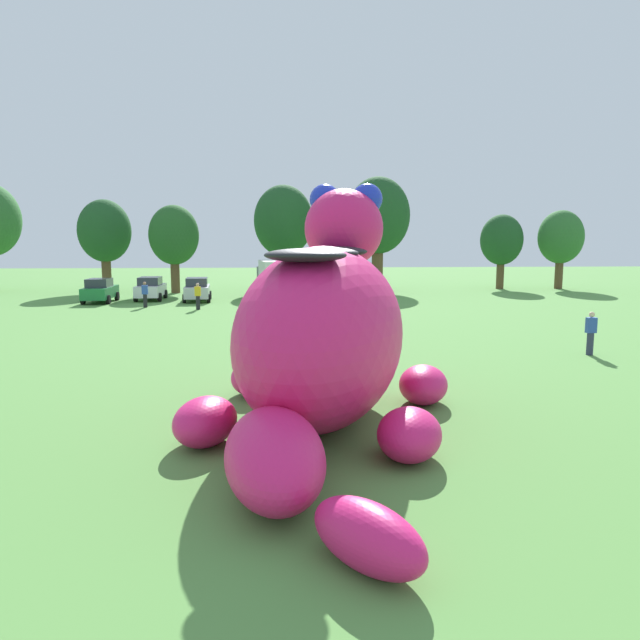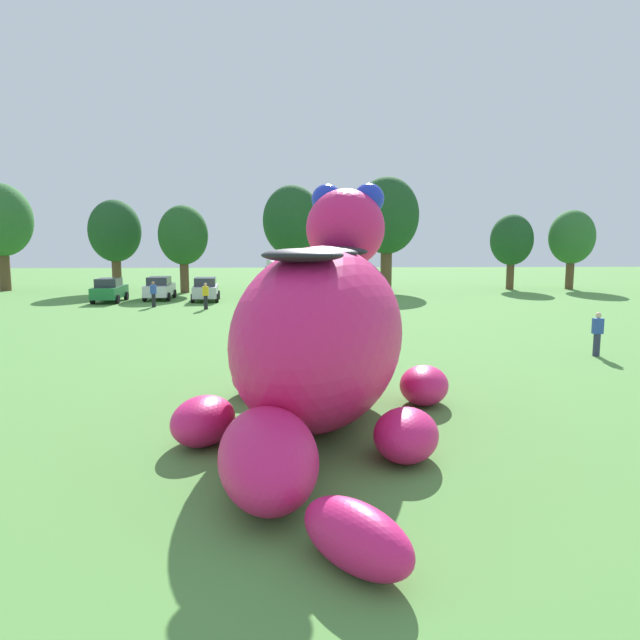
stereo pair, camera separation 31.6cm
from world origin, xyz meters
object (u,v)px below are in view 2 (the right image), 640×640
at_px(box_truck, 283,278).
at_px(spectator_near_inflatable, 597,334).
at_px(giant_inflatable_creature, 322,333).
at_px(car_green, 109,290).
at_px(spectator_mid_field, 153,294).
at_px(spectator_by_cars, 206,296).
at_px(car_white, 160,288).
at_px(car_silver, 206,289).

height_order(box_truck, spectator_near_inflatable, box_truck).
distance_m(giant_inflatable_creature, car_green, 31.94).
relative_size(box_truck, spectator_near_inflatable, 3.88).
bearing_deg(giant_inflatable_creature, box_truck, 92.93).
relative_size(car_green, spectator_mid_field, 2.43).
relative_size(box_truck, spectator_by_cars, 3.88).
distance_m(car_green, box_truck, 12.56).
distance_m(car_green, car_white, 3.58).
bearing_deg(spectator_near_inflatable, spectator_mid_field, 140.30).
xyz_separation_m(spectator_near_inflatable, spectator_mid_field, (-21.12, 17.53, 0.00)).
distance_m(giant_inflatable_creature, spectator_mid_field, 27.27).
distance_m(spectator_near_inflatable, spectator_mid_field, 27.44).
bearing_deg(spectator_by_cars, box_truck, 49.37).
height_order(spectator_mid_field, spectator_by_cars, same).
bearing_deg(car_white, box_truck, -3.84).
xyz_separation_m(car_white, box_truck, (9.26, -0.62, 0.74)).
relative_size(car_white, spectator_by_cars, 2.43).
height_order(car_green, spectator_near_inflatable, car_green).
distance_m(giant_inflatable_creature, car_silver, 30.04).
distance_m(car_white, spectator_near_inflatable, 31.29).
height_order(car_white, spectator_by_cars, car_white).
distance_m(car_silver, spectator_by_cars, 5.31).
height_order(giant_inflatable_creature, spectator_mid_field, giant_inflatable_creature).
distance_m(giant_inflatable_creature, spectator_by_cars, 24.77).
bearing_deg(spectator_by_cars, car_silver, 98.41).
relative_size(giant_inflatable_creature, box_truck, 1.86).
relative_size(car_green, spectator_near_inflatable, 2.43).
bearing_deg(car_silver, car_white, 163.37).
xyz_separation_m(giant_inflatable_creature, car_green, (-14.02, 28.67, -1.38)).
bearing_deg(spectator_near_inflatable, car_silver, 130.47).
height_order(car_white, spectator_near_inflatable, car_white).
height_order(giant_inflatable_creature, car_silver, giant_inflatable_creature).
bearing_deg(car_white, spectator_by_cars, -55.34).
distance_m(car_green, spectator_mid_field, 5.18).
relative_size(box_truck, spectator_mid_field, 3.88).
bearing_deg(car_green, giant_inflatable_creature, -63.95).
bearing_deg(car_green, box_truck, 4.19).
xyz_separation_m(spectator_near_inflatable, spectator_by_cars, (-17.45, 16.11, 0.00)).
relative_size(car_silver, spectator_near_inflatable, 2.48).
xyz_separation_m(car_silver, spectator_near_inflatable, (18.22, -21.36, -0.01)).
bearing_deg(spectator_near_inflatable, car_green, 140.17).
xyz_separation_m(giant_inflatable_creature, spectator_mid_field, (-10.08, 25.30, -1.39)).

